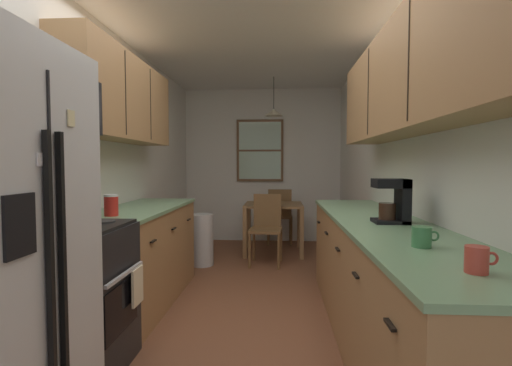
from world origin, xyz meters
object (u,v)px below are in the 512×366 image
object	(u,v)px
dining_chair_near	(266,225)
mug_spare	(422,237)
trash_bin	(202,240)
coffee_maker	(395,200)
stove_range	(71,298)
dining_chair_far	(280,214)
mug_by_coffeemaker	(477,260)
microwave_over_range	(48,102)
storage_canister	(111,205)
dining_table	(274,212)

from	to	relation	value
dining_chair_near	mug_spare	bearing A→B (deg)	-74.21
trash_bin	coffee_maker	distance (m)	2.83
stove_range	dining_chair_far	distance (m)	3.95
coffee_maker	mug_by_coffeemaker	bearing A→B (deg)	-93.05
dining_chair_far	trash_bin	bearing A→B (deg)	-127.76
coffee_maker	mug_spare	xyz separation A→B (m)	(-0.10, -0.72, -0.11)
trash_bin	mug_spare	xyz separation A→B (m)	(1.65, -2.82, 0.62)
microwave_over_range	dining_chair_near	bearing A→B (deg)	64.63
stove_range	dining_chair_far	world-z (taller)	stove_range
dining_chair_far	trash_bin	xyz separation A→B (m)	(-0.99, -1.28, -0.17)
dining_chair_far	mug_spare	size ratio (longest dim) A/B	7.09
stove_range	mug_by_coffeemaker	xyz separation A→B (m)	(1.99, -0.78, 0.48)
stove_range	microwave_over_range	bearing A→B (deg)	179.97
stove_range	coffee_maker	world-z (taller)	coffee_maker
storage_canister	mug_spare	size ratio (longest dim) A/B	1.29
coffee_maker	stove_range	bearing A→B (deg)	-170.20
dining_chair_near	storage_canister	size ratio (longest dim) A/B	5.50
trash_bin	dining_chair_near	bearing A→B (deg)	9.32
microwave_over_range	stove_range	bearing A→B (deg)	-0.03
coffee_maker	trash_bin	bearing A→B (deg)	129.84
dining_table	dining_chair_near	distance (m)	0.59
dining_chair_near	coffee_maker	xyz separation A→B (m)	(0.93, -2.23, 0.56)
coffee_maker	mug_by_coffeemaker	size ratio (longest dim) A/B	2.54
microwave_over_range	trash_bin	bearing A→B (deg)	80.56
dining_chair_far	mug_by_coffeemaker	distance (m)	4.59
storage_canister	mug_by_coffeemaker	distance (m)	2.41
microwave_over_range	trash_bin	size ratio (longest dim) A/B	0.91
dining_table	coffee_maker	xyz separation A→B (m)	(0.85, -2.81, 0.46)
microwave_over_range	storage_canister	size ratio (longest dim) A/B	3.65
dining_table	coffee_maker	world-z (taller)	coffee_maker
microwave_over_range	dining_chair_near	distance (m)	3.09
dining_chair_near	mug_by_coffeemaker	xyz separation A→B (m)	(0.87, -3.37, 0.45)
stove_range	mug_spare	distance (m)	2.04
microwave_over_range	mug_spare	size ratio (longest dim) A/B	4.70
dining_chair_near	dining_chair_far	world-z (taller)	same
dining_table	mug_spare	size ratio (longest dim) A/B	6.56
microwave_over_range	mug_spare	xyz separation A→B (m)	(2.06, -0.37, -0.71)
stove_range	dining_chair_near	size ratio (longest dim) A/B	1.22
dining_chair_near	storage_canister	xyz separation A→B (m)	(-1.12, -2.02, 0.48)
microwave_over_range	dining_chair_far	bearing A→B (deg)	69.43
stove_range	mug_by_coffeemaker	distance (m)	2.19
microwave_over_range	mug_by_coffeemaker	distance (m)	2.35
trash_bin	storage_canister	world-z (taller)	storage_canister
trash_bin	storage_canister	size ratio (longest dim) A/B	4.02
microwave_over_range	mug_by_coffeemaker	xyz separation A→B (m)	(2.10, -0.78, -0.72)
stove_range	coffee_maker	distance (m)	2.16
stove_range	coffee_maker	size ratio (longest dim) A/B	3.72
dining_table	mug_spare	world-z (taller)	mug_spare
storage_canister	mug_spare	bearing A→B (deg)	-25.69
mug_by_coffeemaker	mug_spare	world-z (taller)	same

